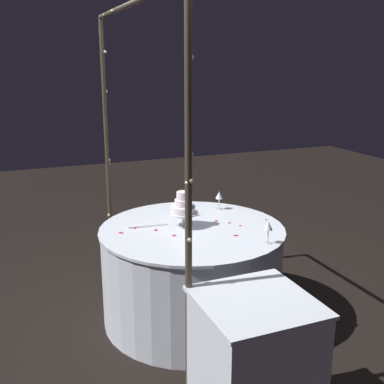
% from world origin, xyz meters
% --- Properties ---
extents(ground_plane, '(12.00, 12.00, 0.00)m').
position_xyz_m(ground_plane, '(0.00, 0.00, 0.00)').
color(ground_plane, black).
extents(decorative_arch, '(1.93, 0.06, 2.27)m').
position_xyz_m(decorative_arch, '(-0.00, 0.40, 1.46)').
color(decorative_arch, '#473D2D').
rests_on(decorative_arch, ground).
extents(main_table, '(1.36, 1.36, 0.73)m').
position_xyz_m(main_table, '(0.00, 0.00, 0.36)').
color(main_table, silver).
rests_on(main_table, ground).
extents(side_table, '(0.56, 0.56, 0.77)m').
position_xyz_m(side_table, '(-1.20, 0.15, 0.39)').
color(side_table, silver).
rests_on(side_table, ground).
extents(tiered_cake, '(0.22, 0.22, 0.27)m').
position_xyz_m(tiered_cake, '(0.05, 0.05, 0.88)').
color(tiered_cake, silver).
rests_on(tiered_cake, main_table).
extents(wine_glass_0, '(0.06, 0.06, 0.16)m').
position_xyz_m(wine_glass_0, '(-0.48, -0.35, 0.85)').
color(wine_glass_0, silver).
rests_on(wine_glass_0, main_table).
extents(wine_glass_1, '(0.06, 0.06, 0.14)m').
position_xyz_m(wine_glass_1, '(0.37, -0.08, 0.83)').
color(wine_glass_1, silver).
rests_on(wine_glass_1, main_table).
extents(wine_glass_2, '(0.06, 0.06, 0.15)m').
position_xyz_m(wine_glass_2, '(0.34, -0.38, 0.84)').
color(wine_glass_2, silver).
rests_on(wine_glass_2, main_table).
extents(wine_glass_3, '(0.06, 0.06, 0.16)m').
position_xyz_m(wine_glass_3, '(0.27, -0.05, 0.85)').
color(wine_glass_3, silver).
rests_on(wine_glass_3, main_table).
extents(cake_knife, '(0.05, 0.30, 0.01)m').
position_xyz_m(cake_knife, '(0.15, 0.31, 0.73)').
color(cake_knife, silver).
rests_on(cake_knife, main_table).
extents(rose_petal_0, '(0.03, 0.03, 0.00)m').
position_xyz_m(rose_petal_0, '(-0.10, -0.35, 0.73)').
color(rose_petal_0, '#C61951').
rests_on(rose_petal_0, main_table).
extents(rose_petal_1, '(0.03, 0.03, 0.00)m').
position_xyz_m(rose_petal_1, '(-0.05, -0.59, 0.73)').
color(rose_petal_1, '#C61951').
rests_on(rose_petal_1, main_table).
extents(rose_petal_2, '(0.04, 0.03, 0.00)m').
position_xyz_m(rose_petal_2, '(0.05, 0.26, 0.73)').
color(rose_petal_2, '#C61951').
rests_on(rose_petal_2, main_table).
extents(rose_petal_3, '(0.03, 0.04, 0.00)m').
position_xyz_m(rose_petal_3, '(-0.01, -0.30, 0.73)').
color(rose_petal_3, '#C61951').
rests_on(rose_petal_3, main_table).
extents(rose_petal_4, '(0.04, 0.04, 0.00)m').
position_xyz_m(rose_petal_4, '(-0.31, 0.15, 0.73)').
color(rose_petal_4, '#C61951').
rests_on(rose_petal_4, main_table).
extents(rose_petal_5, '(0.03, 0.03, 0.00)m').
position_xyz_m(rose_petal_5, '(0.14, 0.39, 0.73)').
color(rose_petal_5, '#C61951').
rests_on(rose_petal_5, main_table).
extents(rose_petal_6, '(0.04, 0.04, 0.00)m').
position_xyz_m(rose_petal_6, '(-0.10, 0.18, 0.73)').
color(rose_petal_6, '#C61951').
rests_on(rose_petal_6, main_table).
extents(rose_petal_7, '(0.03, 0.04, 0.00)m').
position_xyz_m(rose_petal_7, '(-0.27, -0.22, 0.73)').
color(rose_petal_7, '#C61951').
rests_on(rose_petal_7, main_table).
extents(rose_petal_8, '(0.05, 0.05, 0.00)m').
position_xyz_m(rose_petal_8, '(0.09, 0.51, 0.73)').
color(rose_petal_8, '#C61951').
rests_on(rose_petal_8, main_table).
extents(rose_petal_9, '(0.02, 0.03, 0.00)m').
position_xyz_m(rose_petal_9, '(0.07, -0.23, 0.73)').
color(rose_petal_9, '#C61951').
rests_on(rose_petal_9, main_table).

